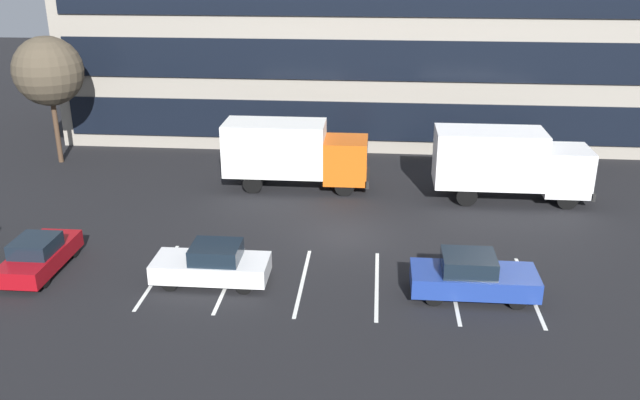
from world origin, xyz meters
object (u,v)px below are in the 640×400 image
Objects in this scene: sedan_white at (212,264)px; box_truck_white at (508,161)px; sedan_navy at (472,277)px; bare_tree at (48,71)px; sedan_maroon at (39,255)px; box_truck_orange at (293,151)px.

box_truck_white is at bearing 38.28° from sedan_white.
sedan_white is 9.56m from sedan_navy.
bare_tree is (-12.25, 13.74, 4.53)m from sedan_white.
box_truck_white is 1.68× the size of sedan_navy.
box_truck_white is at bearing 74.09° from sedan_navy.
sedan_maroon is at bearing 177.56° from sedan_white.
sedan_white is at bearing -99.32° from box_truck_orange.
bare_tree reaches higher than sedan_white.
sedan_maroon is (-6.88, 0.29, -0.04)m from sedan_white.
bare_tree is (-21.80, 13.96, 4.49)m from sedan_navy.
sedan_white is 0.96× the size of sedan_navy.
sedan_navy is at bearing -32.62° from bare_tree.
sedan_navy is 26.28m from bare_tree.
box_truck_white is at bearing -9.12° from bare_tree.
sedan_white is at bearing 178.73° from sedan_navy.
sedan_maroon is at bearing -68.21° from bare_tree.
bare_tree is at bearing 167.49° from box_truck_orange.
bare_tree reaches higher than sedan_maroon.
box_truck_orange is at bearing 125.73° from sedan_navy.
box_truck_orange is at bearing 50.19° from sedan_maroon.
sedan_navy reaches higher than sedan_white.
box_truck_orange is 0.98× the size of box_truck_white.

